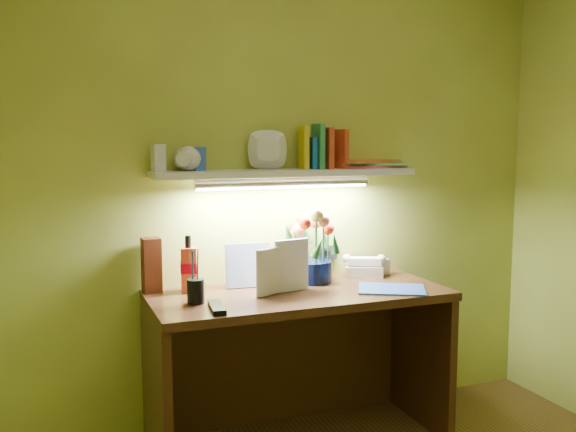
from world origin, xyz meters
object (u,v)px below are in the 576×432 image
Objects in this scene: desk at (299,368)px; whisky_bottle at (188,264)px; telephone at (364,265)px; flower_bouquet at (311,245)px; desk_clock at (382,267)px.

whisky_bottle is at bearing 158.65° from desk.
telephone is 0.71× the size of whisky_bottle.
desk is 0.60m from flower_bouquet.
flower_bouquet reaches higher than desk_clock.
desk is at bearing -127.67° from flower_bouquet.
desk is 17.07× the size of desk_clock.
flower_bouquet is at bearing -1.60° from whisky_bottle.
desk_clock is (0.42, 0.02, -0.15)m from flower_bouquet.
whisky_bottle is (-0.93, -0.01, 0.08)m from telephone.
flower_bouquet is at bearing 52.33° from desk.
whisky_bottle is (-1.03, 0.00, 0.09)m from desk_clock.
telephone is at bearing 23.71° from desk.
telephone is 2.30× the size of desk_clock.
whisky_bottle is (-0.48, 0.19, 0.51)m from desk.
desk is 0.71m from desk_clock.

